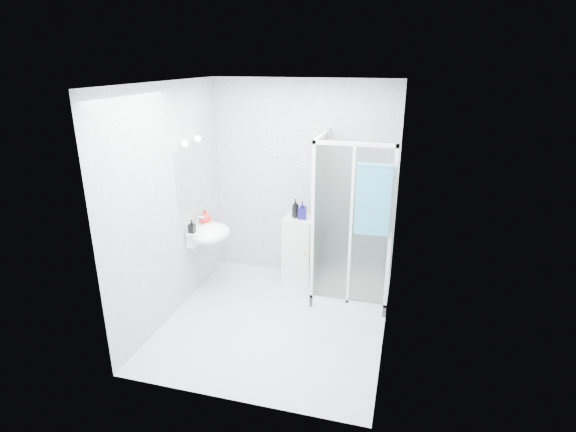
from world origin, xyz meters
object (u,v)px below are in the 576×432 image
(hand_towel, at_px, (373,198))
(shampoo_bottle_a, at_px, (295,208))
(shower_enclosure, at_px, (346,264))
(storage_cabinet, at_px, (299,250))
(wall_basin, at_px, (209,233))
(soap_dispenser_black, at_px, (192,226))
(soap_dispenser_orange, at_px, (205,217))
(shampoo_bottle_b, at_px, (302,210))

(hand_towel, relative_size, shampoo_bottle_a, 3.22)
(shower_enclosure, relative_size, storage_cabinet, 2.23)
(shower_enclosure, distance_m, wall_basin, 1.72)
(storage_cabinet, height_order, hand_towel, hand_towel)
(shower_enclosure, height_order, soap_dispenser_black, shower_enclosure)
(shower_enclosure, relative_size, soap_dispenser_orange, 10.66)
(storage_cabinet, bearing_deg, hand_towel, -31.69)
(shampoo_bottle_b, bearing_deg, storage_cabinet, 150.62)
(soap_dispenser_orange, distance_m, soap_dispenser_black, 0.33)
(soap_dispenser_black, bearing_deg, soap_dispenser_orange, 86.65)
(storage_cabinet, xyz_separation_m, soap_dispenser_black, (-1.12, -0.76, 0.49))
(storage_cabinet, xyz_separation_m, hand_towel, (0.96, -0.65, 0.98))
(shampoo_bottle_a, xyz_separation_m, soap_dispenser_orange, (-1.05, -0.42, -0.06))
(wall_basin, xyz_separation_m, soap_dispenser_orange, (-0.10, 0.14, 0.16))
(shower_enclosure, height_order, storage_cabinet, shower_enclosure)
(hand_towel, distance_m, soap_dispenser_orange, 2.13)
(storage_cabinet, relative_size, shampoo_bottle_a, 3.68)
(shampoo_bottle_a, distance_m, shampoo_bottle_b, 0.10)
(wall_basin, distance_m, hand_towel, 2.06)
(wall_basin, height_order, storage_cabinet, wall_basin)
(shower_enclosure, distance_m, storage_cabinet, 0.70)
(wall_basin, bearing_deg, shampoo_bottle_a, 30.53)
(shower_enclosure, height_order, hand_towel, shower_enclosure)
(wall_basin, relative_size, soap_dispenser_orange, 2.99)
(shampoo_bottle_a, relative_size, shampoo_bottle_b, 1.07)
(storage_cabinet, relative_size, soap_dispenser_black, 5.64)
(storage_cabinet, distance_m, soap_dispenser_orange, 1.29)
(hand_towel, bearing_deg, wall_basin, 177.52)
(wall_basin, distance_m, soap_dispenser_orange, 0.23)
(storage_cabinet, height_order, shampoo_bottle_b, shampoo_bottle_b)
(soap_dispenser_black, bearing_deg, hand_towel, 2.89)
(hand_towel, bearing_deg, shampoo_bottle_b, 145.58)
(shampoo_bottle_a, bearing_deg, shower_enclosure, -19.20)
(wall_basin, xyz_separation_m, hand_towel, (1.96, -0.09, 0.63))
(shower_enclosure, relative_size, soap_dispenser_black, 12.55)
(hand_towel, bearing_deg, soap_dispenser_black, -177.11)
(shower_enclosure, distance_m, soap_dispenser_black, 1.91)
(hand_towel, relative_size, soap_dispenser_orange, 4.20)
(storage_cabinet, height_order, soap_dispenser_orange, soap_dispenser_orange)
(hand_towel, bearing_deg, shower_enclosure, 127.35)
(shower_enclosure, relative_size, hand_towel, 2.54)
(storage_cabinet, bearing_deg, shampoo_bottle_b, -26.86)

